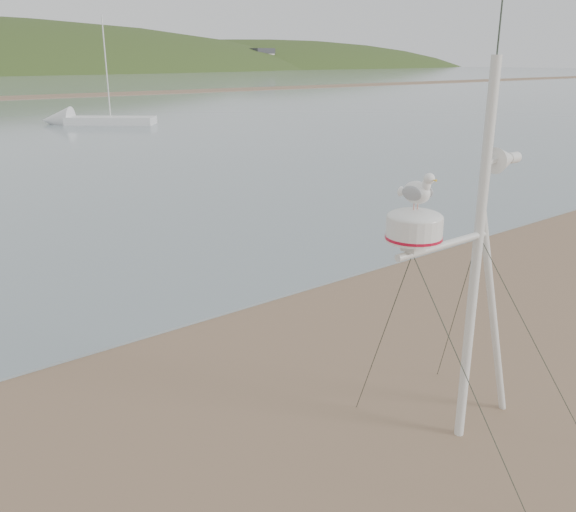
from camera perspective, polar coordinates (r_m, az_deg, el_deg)
mast_rig at (r=7.18m, az=16.57°, el=-7.62°), size 2.33×2.48×5.25m
sailboat_white_near at (r=44.33m, az=-18.87°, el=11.93°), size 7.00×6.41×7.58m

